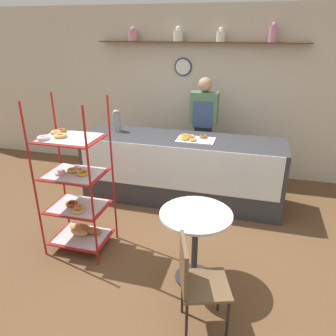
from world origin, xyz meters
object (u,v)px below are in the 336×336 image
(pastry_rack, at_px, (76,193))
(coffee_carafe, at_px, (117,121))
(person_worker, at_px, (203,128))
(cafe_table, at_px, (195,230))
(cafe_chair, at_px, (195,278))
(donut_tray_counter, at_px, (192,138))

(pastry_rack, xyz_separation_m, coffee_carafe, (-0.16, 1.52, 0.41))
(pastry_rack, relative_size, person_worker, 1.02)
(cafe_table, distance_m, cafe_chair, 0.60)
(cafe_chair, height_order, donut_tray_counter, donut_tray_counter)
(person_worker, distance_m, cafe_chair, 2.92)
(cafe_chair, bearing_deg, person_worker, -10.04)
(pastry_rack, xyz_separation_m, person_worker, (1.04, 2.08, 0.24))
(person_worker, height_order, donut_tray_counter, person_worker)
(pastry_rack, bearing_deg, donut_tray_counter, 54.61)
(person_worker, relative_size, donut_tray_counter, 3.29)
(pastry_rack, relative_size, donut_tray_counter, 3.37)
(cafe_chair, xyz_separation_m, coffee_carafe, (-1.63, 2.30, 0.57))
(cafe_chair, bearing_deg, donut_tray_counter, -6.45)
(pastry_rack, distance_m, coffee_carafe, 1.58)
(person_worker, xyz_separation_m, cafe_table, (0.33, -2.27, -0.36))
(cafe_table, xyz_separation_m, cafe_chair, (0.11, -0.59, -0.04))
(coffee_carafe, bearing_deg, donut_tray_counter, -5.72)
(cafe_chair, bearing_deg, coffee_carafe, 16.65)
(cafe_chair, xyz_separation_m, donut_tray_counter, (-0.47, 2.19, 0.44))
(person_worker, relative_size, coffee_carafe, 5.33)
(cafe_chair, distance_m, coffee_carafe, 2.88)
(cafe_table, distance_m, coffee_carafe, 2.35)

